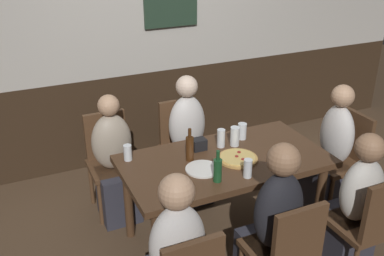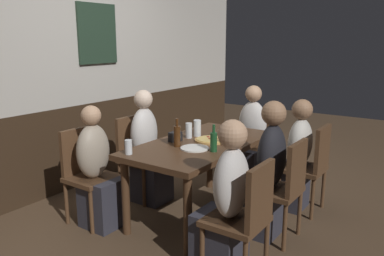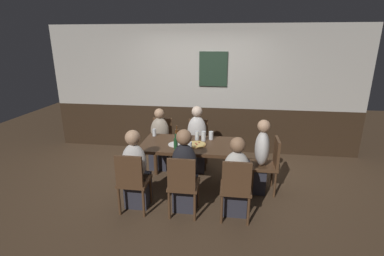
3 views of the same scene
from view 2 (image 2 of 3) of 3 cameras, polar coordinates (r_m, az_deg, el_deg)
name	(u,v)px [view 2 (image 2 of 3)]	position (r m, az deg, el deg)	size (l,w,h in m)	color
ground_plane	(201,215)	(3.93, 1.28, -12.55)	(12.00, 12.00, 0.00)	#4C3826
wall_back	(81,73)	(4.68, -15.86, 7.70)	(6.40, 0.13, 2.60)	#332316
dining_table	(201,151)	(3.70, 1.33, -3.40)	(1.57, 0.82, 0.74)	#472D1C
chair_mid_far	(137,153)	(4.23, -8.08, -3.58)	(0.40, 0.40, 0.88)	#513521
chair_right_near	(310,164)	(4.00, 16.90, -5.00)	(0.40, 0.40, 0.88)	#513521
chair_mid_near	(283,185)	(3.38, 13.19, -8.08)	(0.40, 0.40, 0.88)	#513521
chair_left_far	(86,170)	(3.78, -15.22, -5.93)	(0.40, 0.40, 0.88)	#513521
chair_head_east	(256,140)	(4.75, 9.35, -1.80)	(0.40, 0.40, 0.88)	#513521
chair_left_near	(245,215)	(2.80, 7.79, -12.42)	(0.40, 0.40, 0.88)	#513521
person_mid_far	(148,155)	(4.13, -6.43, -3.92)	(0.34, 0.37, 1.18)	#2D2D38
person_right_near	(294,163)	(4.06, 14.69, -4.95)	(0.34, 0.37, 1.12)	#2D2D38
person_mid_near	(266,179)	(3.44, 10.71, -7.38)	(0.34, 0.37, 1.20)	#2D2D38
person_left_far	(98,177)	(3.67, -13.53, -6.90)	(0.34, 0.37, 1.12)	#2D2D38
person_head_east	(250,144)	(4.61, 8.47, -2.27)	(0.37, 0.34, 1.17)	#2D2D38
person_left_near	(225,210)	(2.87, 4.86, -11.77)	(0.34, 0.37, 1.16)	#2D2D38
pizza	(211,140)	(3.71, 2.73, -1.75)	(0.30, 0.30, 0.03)	tan
tumbler_water	(197,127)	(4.02, 0.75, 0.14)	(0.07, 0.07, 0.13)	silver
pint_glass_stout	(129,148)	(3.32, -9.24, -2.89)	(0.06, 0.06, 0.12)	silver
highball_clear	(189,131)	(3.81, -0.47, -0.48)	(0.06, 0.06, 0.15)	silver
tumbler_short	(197,129)	(3.88, 0.78, -0.13)	(0.07, 0.07, 0.16)	silver
beer_glass_half	(230,140)	(3.52, 5.58, -1.78)	(0.06, 0.06, 0.14)	silver
beer_bottle_green	(214,141)	(3.35, 3.18, -1.93)	(0.06, 0.06, 0.24)	#194723
beer_bottle_brown	(177,135)	(3.50, -2.20, -1.10)	(0.06, 0.06, 0.26)	#42230F
plate_white_large	(195,148)	(3.45, 0.39, -2.97)	(0.25, 0.25, 0.01)	white
condiment_caddy	(175,137)	(3.69, -2.46, -1.28)	(0.11, 0.09, 0.09)	black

